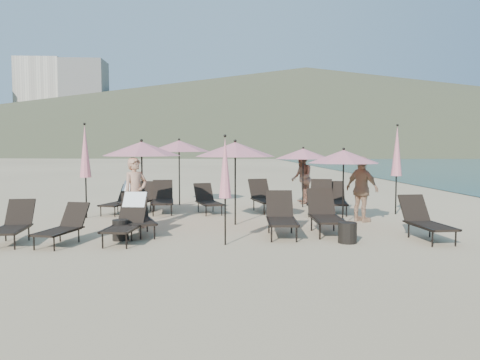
{
  "coord_description": "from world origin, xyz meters",
  "views": [
    {
      "loc": [
        -0.95,
        -10.55,
        2.08
      ],
      "look_at": [
        -0.18,
        3.5,
        1.1
      ],
      "focal_mm": 35.0,
      "sensor_mm": 36.0,
      "label": 1
    }
  ],
  "objects": [
    {
      "name": "lounger_5",
      "position": [
        3.8,
        -0.33,
        0.45
      ],
      "size": [
        0.75,
        1.7,
        0.96
      ],
      "rotation": [
        0.0,
        0.0,
        0.07
      ],
      "color": "black",
      "rests_on": "ground"
    },
    {
      "name": "umbrella_open_4",
      "position": [
        2.12,
        5.52,
        1.86
      ],
      "size": [
        1.96,
        1.96,
        2.11
      ],
      "color": "black",
      "rests_on": "ground"
    },
    {
      "name": "lounger_10",
      "position": [
        2.36,
        3.9,
        0.49
      ],
      "size": [
        1.16,
        1.94,
        1.05
      ],
      "rotation": [
        0.0,
        0.0,
        -0.27
      ],
      "color": "black",
      "rests_on": "ground"
    },
    {
      "name": "lounger_6",
      "position": [
        -3.89,
        4.35,
        0.47
      ],
      "size": [
        1.07,
        1.68,
        0.99
      ],
      "rotation": [
        0.0,
        0.0,
        -0.35
      ],
      "color": "black",
      "rests_on": "ground"
    },
    {
      "name": "lounger_7",
      "position": [
        -3.36,
        4.6,
        0.45
      ],
      "size": [
        1.07,
        1.77,
        0.95
      ],
      "rotation": [
        0.0,
        0.0,
        -0.29
      ],
      "color": "black",
      "rests_on": "ground"
    },
    {
      "name": "lounger_9",
      "position": [
        0.67,
        4.54,
        0.48
      ],
      "size": [
        1.02,
        1.87,
        1.02
      ],
      "rotation": [
        0.0,
        0.0,
        0.21
      ],
      "color": "black",
      "rests_on": "ground"
    },
    {
      "name": "umbrella_closed_1",
      "position": [
        4.69,
        3.63,
        1.95
      ],
      "size": [
        0.33,
        0.33,
        2.81
      ],
      "color": "black",
      "rests_on": "ground"
    },
    {
      "name": "side_table_0",
      "position": [
        -3.07,
        -0.03,
        0.23
      ],
      "size": [
        0.36,
        0.36,
        0.46
      ],
      "primitive_type": "cylinder",
      "color": "black",
      "rests_on": "ground"
    },
    {
      "name": "lounger_12",
      "position": [
        -4.21,
        -0.38,
        0.39
      ],
      "size": [
        0.92,
        1.55,
        0.84
      ],
      "rotation": [
        0.0,
        0.0,
        -0.26
      ],
      "color": "black",
      "rests_on": "ground"
    },
    {
      "name": "beachgoer_c",
      "position": [
        3.17,
        2.25,
        0.92
      ],
      "size": [
        0.95,
        1.15,
        1.84
      ],
      "primitive_type": "imported",
      "rotation": [
        0.0,
        0.0,
        2.13
      ],
      "color": "tan",
      "rests_on": "ground"
    },
    {
      "name": "lounger_11",
      "position": [
        2.89,
        4.01,
        0.46
      ],
      "size": [
        0.94,
        1.78,
        0.97
      ],
      "rotation": [
        0.0,
        0.0,
        -0.18
      ],
      "color": "black",
      "rests_on": "ground"
    },
    {
      "name": "umbrella_open_0",
      "position": [
        -2.95,
        2.43,
        2.04
      ],
      "size": [
        2.15,
        2.15,
        2.31
      ],
      "color": "black",
      "rests_on": "ground"
    },
    {
      "name": "beachgoer_a",
      "position": [
        -2.97,
        1.48,
        0.91
      ],
      "size": [
        0.79,
        0.77,
        1.82
      ],
      "primitive_type": "imported",
      "rotation": [
        0.0,
        0.0,
        0.72
      ],
      "color": "tan",
      "rests_on": "ground"
    },
    {
      "name": "lounger_4",
      "position": [
        1.74,
        0.62,
        0.48
      ],
      "size": [
        0.74,
        1.81,
        1.03
      ],
      "rotation": [
        0.0,
        0.0,
        -0.04
      ],
      "color": "black",
      "rests_on": "ground"
    },
    {
      "name": "umbrella_open_1",
      "position": [
        -0.4,
        1.92,
        2.03
      ],
      "size": [
        2.13,
        2.13,
        2.29
      ],
      "color": "black",
      "rests_on": "ground"
    },
    {
      "name": "lounger_0",
      "position": [
        -5.34,
        -0.2,
        0.42
      ],
      "size": [
        0.73,
        1.61,
        0.9
      ],
      "rotation": [
        0.0,
        0.0,
        0.09
      ],
      "color": "black",
      "rests_on": "ground"
    },
    {
      "name": "umbrella_open_2",
      "position": [
        2.49,
        1.74,
        1.84
      ],
      "size": [
        1.93,
        1.93,
        2.08
      ],
      "color": "black",
      "rests_on": "ground"
    },
    {
      "name": "volcanic_headland",
      "position": [
        71.37,
        302.62,
        26.49
      ],
      "size": [
        690.0,
        690.0,
        55.0
      ],
      "color": "brown",
      "rests_on": "ground"
    },
    {
      "name": "lounger_8",
      "position": [
        -2.62,
        4.42,
        0.47
      ],
      "size": [
        0.83,
        1.8,
        1.0
      ],
      "rotation": [
        0.0,
        0.0,
        0.1
      ],
      "color": "black",
      "rests_on": "ground"
    },
    {
      "name": "umbrella_closed_2",
      "position": [
        -4.74,
        3.39,
        1.95
      ],
      "size": [
        0.33,
        0.33,
        2.8
      ],
      "color": "black",
      "rests_on": "ground"
    },
    {
      "name": "umbrella_open_3",
      "position": [
        -2.23,
        6.44,
        2.13
      ],
      "size": [
        2.24,
        2.24,
        2.41
      ],
      "color": "black",
      "rests_on": "ground"
    },
    {
      "name": "side_table_1",
      "position": [
        1.94,
        -0.61,
        0.23
      ],
      "size": [
        0.41,
        0.41,
        0.45
      ],
      "primitive_type": "cylinder",
      "color": "black",
      "rests_on": "ground"
    },
    {
      "name": "lounger_2",
      "position": [
        -2.9,
        -0.08,
        0.49
      ],
      "size": [
        0.82,
        1.73,
        1.03
      ],
      "rotation": [
        0.0,
        0.0,
        -0.13
      ],
      "color": "black",
      "rests_on": "ground"
    },
    {
      "name": "beachgoer_b",
      "position": [
        2.28,
        6.58,
        0.96
      ],
      "size": [
        0.77,
        0.97,
        1.92
      ],
      "primitive_type": "imported",
      "rotation": [
        0.0,
        0.0,
        -1.62
      ],
      "color": "#9B6850",
      "rests_on": "ground"
    },
    {
      "name": "lounger_1",
      "position": [
        -2.79,
        0.67,
        0.44
      ],
      "size": [
        1.08,
        1.75,
        0.94
      ],
      "rotation": [
        0.0,
        0.0,
        0.3
      ],
      "color": "black",
      "rests_on": "ground"
    },
    {
      "name": "umbrella_closed_0",
      "position": [
        -0.72,
        -0.66,
        1.64
      ],
      "size": [
        0.28,
        0.28,
        2.36
      ],
      "color": "black",
      "rests_on": "ground"
    },
    {
      "name": "lounger_3",
      "position": [
        0.62,
        0.36,
        0.47
      ],
      "size": [
        0.77,
        1.79,
        1.01
      ],
      "rotation": [
        0.0,
        0.0,
        -0.06
      ],
      "color": "black",
      "rests_on": "ground"
    },
    {
      "name": "ground",
      "position": [
        0.0,
        0.0,
        0.0
      ],
      "size": [
        800.0,
        800.0,
        0.0
      ],
      "primitive_type": "plane",
      "color": "#D6BA8C",
      "rests_on": "ground"
    },
    {
      "name": "lounger_13",
      "position": [
        -1.18,
        4.29,
        0.42
      ],
      "size": [
        1.0,
        1.68,
        0.9
      ],
      "rotation": [
        0.0,
        0.0,
        0.28
      ],
      "color": "black",
      "rests_on": "ground"
    },
    {
      "name": "hotel_skyline",
      "position": [
        -93.62,
        271.21,
        24.18
      ],
      "size": [
        109.0,
        82.0,
        55.0
      ],
      "color": "beige",
      "rests_on": "ground"
    }
  ]
}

